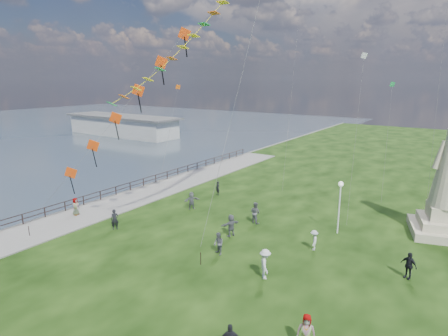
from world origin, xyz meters
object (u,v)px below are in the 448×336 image
Objects in this scene: person_9 at (409,265)px; person_0 at (115,219)px; person_1 at (218,244)px; person_4 at (306,332)px; person_7 at (255,213)px; pier_pavilion at (122,125)px; person_6 at (218,188)px; person_10 at (76,207)px; statue at (448,191)px; person_11 at (231,225)px; lamppost at (340,196)px; person_5 at (192,200)px; person_8 at (314,240)px; person_2 at (265,264)px.

person_0 is at bearing -145.00° from person_9.
person_0 reaches higher than person_1.
person_7 reaches higher than person_4.
pier_pavilion reaches higher than person_1.
person_7 is (7.26, -4.71, 0.19)m from person_6.
person_10 is at bearing -150.76° from person_1.
person_6 is (-8.07, 11.39, -0.06)m from person_1.
person_0 is at bearing -164.07° from statue.
person_11 is (7.04, -8.20, 0.15)m from person_6.
pier_pavilion is 65.07m from lamppost.
person_4 reaches higher than person_9.
person_11 is (6.58, -3.18, 0.05)m from person_5.
person_11 is at bearing 119.71° from person_4.
person_6 is 14.27m from person_10.
person_8 is 6.37m from person_9.
person_5 is (-16.40, 11.90, -0.03)m from person_4.
person_8 is at bearing -31.19° from person_0.
person_0 reaches higher than person_8.
lamppost is at bearing -51.10° from person_5.
person_10 is at bearing -147.75° from person_9.
statue is 21.68m from person_5.
person_11 is (51.60, -33.89, -0.94)m from pier_pavilion.
lamppost is 7.69m from person_9.
person_1 is at bearing -124.46° from lamppost.
person_11 is (8.71, 4.25, 0.04)m from person_0.
person_4 is 20.27m from person_5.
person_7 is 1.17× the size of person_10.
person_7 is 1.25× the size of person_8.
lamppost reaches higher than person_2.
person_8 is (-7.55, -8.45, -2.85)m from statue.
person_11 is at bearing 15.74° from person_2.
statue reaches higher than person_7.
person_11 is at bearing -142.34° from lamppost.
person_8 is at bearing 65.81° from person_1.
person_9 is (6.34, -0.50, 0.12)m from person_8.
person_5 is at bearing -171.11° from lamppost.
person_9 reaches higher than person_8.
person_8 is 0.84× the size of person_11.
person_10 is at bearing 54.24° from person_2.
person_0 is 9.69m from person_11.
person_0 is 1.14× the size of person_6.
person_11 is (-5.28, 4.21, -0.07)m from person_2.
statue is 9.44m from person_9.
person_2 is 1.14× the size of person_5.
person_5 reaches higher than person_10.
person_5 is 5.04m from person_6.
statue reaches higher than pier_pavilion.
person_0 reaches higher than person_5.
person_8 is (57.94, -32.56, -1.09)m from pier_pavilion.
person_1 is at bearing 129.17° from person_4.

